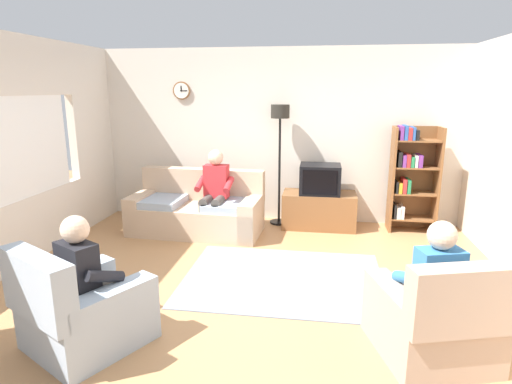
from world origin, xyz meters
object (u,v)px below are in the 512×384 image
(floor_lamp, at_px, (280,131))
(person_in_left_armchair, at_px, (90,274))
(armchair_near_window, at_px, (83,313))
(tv_stand, at_px, (319,210))
(person_in_right_armchair, at_px, (431,280))
(tv, at_px, (320,179))
(person_on_couch, at_px, (214,188))
(armchair_near_bookshelf, at_px, (433,322))
(bookshelf, at_px, (411,175))
(couch, at_px, (197,211))

(floor_lamp, relative_size, person_in_left_armchair, 1.65)
(armchair_near_window, xyz_separation_m, person_in_left_armchair, (0.04, 0.08, 0.32))
(tv_stand, relative_size, person_in_right_armchair, 0.98)
(tv, distance_m, floor_lamp, 0.94)
(floor_lamp, distance_m, person_on_couch, 1.34)
(person_on_couch, distance_m, person_in_left_armchair, 2.78)
(floor_lamp, distance_m, armchair_near_bookshelf, 3.77)
(person_in_right_armchair, bearing_deg, tv, 106.31)
(person_in_left_armchair, bearing_deg, person_in_right_armchair, 6.12)
(bookshelf, bearing_deg, armchair_near_window, -132.44)
(floor_lamp, relative_size, person_in_right_armchair, 1.65)
(tv, distance_m, person_in_left_armchair, 3.81)
(bookshelf, distance_m, person_in_left_armchair, 4.66)
(tv_stand, relative_size, floor_lamp, 0.59)
(armchair_near_window, xyz_separation_m, person_on_couch, (0.40, 2.83, 0.41))
(couch, xyz_separation_m, bookshelf, (3.10, 0.56, 0.53))
(bookshelf, bearing_deg, person_in_right_armchair, -97.78)
(armchair_near_window, bearing_deg, bookshelf, 47.56)
(armchair_near_bookshelf, bearing_deg, tv_stand, 106.19)
(tv_stand, height_order, person_in_right_armchair, person_in_right_armchair)
(bookshelf, distance_m, armchair_near_bookshelf, 3.29)
(floor_lamp, bearing_deg, couch, -152.95)
(tv, xyz_separation_m, armchair_near_window, (-1.89, -3.41, -0.47))
(floor_lamp, relative_size, person_on_couch, 1.49)
(tv, distance_m, person_in_right_armchair, 3.17)
(floor_lamp, distance_m, armchair_near_window, 3.93)
(tv, bearing_deg, couch, -165.27)
(tv_stand, distance_m, armchair_near_bookshelf, 3.28)
(tv, bearing_deg, person_in_right_armchair, -73.69)
(person_in_right_armchair, bearing_deg, bookshelf, 82.22)
(person_in_left_armchair, bearing_deg, couch, 88.86)
(person_on_couch, xyz_separation_m, person_in_right_armchair, (2.37, -2.46, -0.09))
(armchair_near_bookshelf, height_order, person_on_couch, person_on_couch)
(floor_lamp, bearing_deg, person_on_couch, -140.71)
(armchair_near_window, bearing_deg, person_on_couch, 81.91)
(person_in_left_armchair, bearing_deg, floor_lamp, 70.57)
(armchair_near_window, distance_m, person_in_right_armchair, 2.82)
(bookshelf, height_order, person_in_left_armchair, bookshelf)
(armchair_near_window, bearing_deg, person_in_left_armchair, 61.21)
(bookshelf, relative_size, floor_lamp, 0.85)
(couch, distance_m, person_in_right_armchair, 3.72)
(couch, height_order, bookshelf, bookshelf)
(armchair_near_bookshelf, bearing_deg, tv, 106.31)
(couch, distance_m, bookshelf, 3.20)
(armchair_near_window, relative_size, person_in_right_armchair, 1.03)
(tv_stand, distance_m, person_on_couch, 1.66)
(bookshelf, height_order, person_on_couch, bookshelf)
(bookshelf, distance_m, armchair_near_window, 4.78)
(armchair_near_window, bearing_deg, floor_lamp, 70.35)
(couch, relative_size, armchair_near_window, 1.68)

